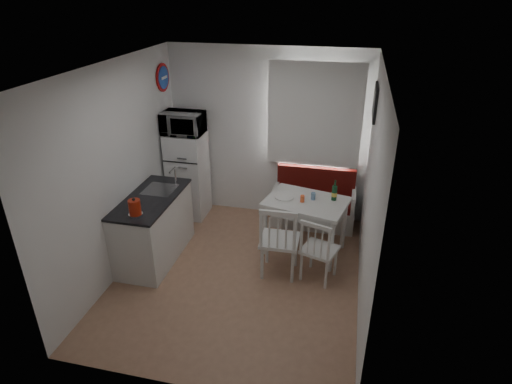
% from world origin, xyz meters
% --- Properties ---
extents(floor, '(3.00, 3.50, 0.02)m').
position_xyz_m(floor, '(0.00, 0.00, 0.00)').
color(floor, '#9D7053').
rests_on(floor, ground).
extents(ceiling, '(3.00, 3.50, 0.02)m').
position_xyz_m(ceiling, '(0.00, 0.00, 2.60)').
color(ceiling, white).
rests_on(ceiling, wall_back).
extents(wall_back, '(3.00, 0.02, 2.60)m').
position_xyz_m(wall_back, '(0.00, 1.75, 1.30)').
color(wall_back, white).
rests_on(wall_back, floor).
extents(wall_front, '(3.00, 0.02, 2.60)m').
position_xyz_m(wall_front, '(0.00, -1.75, 1.30)').
color(wall_front, white).
rests_on(wall_front, floor).
extents(wall_left, '(0.02, 3.50, 2.60)m').
position_xyz_m(wall_left, '(-1.50, 0.00, 1.30)').
color(wall_left, white).
rests_on(wall_left, floor).
extents(wall_right, '(0.02, 3.50, 2.60)m').
position_xyz_m(wall_right, '(1.50, 0.00, 1.30)').
color(wall_right, white).
rests_on(wall_right, floor).
extents(window, '(1.22, 0.06, 1.47)m').
position_xyz_m(window, '(0.70, 1.72, 1.62)').
color(window, silver).
rests_on(window, wall_back).
extents(curtain, '(1.35, 0.02, 1.50)m').
position_xyz_m(curtain, '(0.70, 1.65, 1.68)').
color(curtain, white).
rests_on(curtain, wall_back).
extents(kitchen_counter, '(0.62, 1.32, 1.16)m').
position_xyz_m(kitchen_counter, '(-1.20, 0.16, 0.46)').
color(kitchen_counter, silver).
rests_on(kitchen_counter, floor).
extents(wall_sign, '(0.03, 0.40, 0.40)m').
position_xyz_m(wall_sign, '(-1.47, 1.45, 2.15)').
color(wall_sign, '#1B47A5').
rests_on(wall_sign, wall_left).
extents(picture_frame, '(0.04, 0.52, 0.42)m').
position_xyz_m(picture_frame, '(1.48, 1.10, 2.05)').
color(picture_frame, black).
rests_on(picture_frame, wall_right).
extents(bench, '(1.23, 0.47, 0.88)m').
position_xyz_m(bench, '(0.78, 1.51, 0.29)').
color(bench, silver).
rests_on(bench, floor).
extents(dining_table, '(1.18, 0.94, 0.78)m').
position_xyz_m(dining_table, '(0.74, 0.74, 0.69)').
color(dining_table, silver).
rests_on(dining_table, floor).
extents(chair_left, '(0.48, 0.46, 0.54)m').
position_xyz_m(chair_left, '(0.49, 0.07, 0.62)').
color(chair_left, silver).
rests_on(chair_left, floor).
extents(chair_right, '(0.51, 0.50, 0.47)m').
position_xyz_m(chair_right, '(0.99, 0.08, 0.54)').
color(chair_right, silver).
rests_on(chair_right, floor).
extents(fridge, '(0.54, 0.54, 1.36)m').
position_xyz_m(fridge, '(-1.18, 1.40, 0.68)').
color(fridge, white).
rests_on(fridge, floor).
extents(microwave, '(0.60, 0.40, 0.33)m').
position_xyz_m(microwave, '(-1.18, 1.35, 1.52)').
color(microwave, white).
rests_on(microwave, fridge).
extents(kettle, '(0.17, 0.17, 0.23)m').
position_xyz_m(kettle, '(-1.15, -0.33, 1.01)').
color(kettle, '#AB220D').
rests_on(kettle, kitchen_counter).
extents(wine_bottle, '(0.07, 0.07, 0.29)m').
position_xyz_m(wine_bottle, '(1.09, 0.84, 0.93)').
color(wine_bottle, '#164425').
rests_on(wine_bottle, dining_table).
extents(drinking_glass_orange, '(0.06, 0.06, 0.09)m').
position_xyz_m(drinking_glass_orange, '(0.69, 0.69, 0.83)').
color(drinking_glass_orange, '#F75C29').
rests_on(drinking_glass_orange, dining_table).
extents(drinking_glass_blue, '(0.06, 0.06, 0.10)m').
position_xyz_m(drinking_glass_blue, '(0.82, 0.79, 0.83)').
color(drinking_glass_blue, '#7299C3').
rests_on(drinking_glass_blue, dining_table).
extents(plate, '(0.26, 0.26, 0.02)m').
position_xyz_m(plate, '(0.44, 0.76, 0.79)').
color(plate, white).
rests_on(plate, dining_table).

